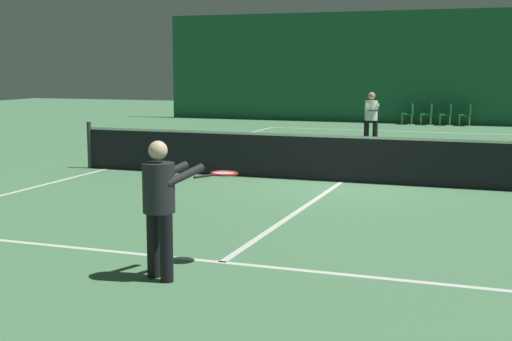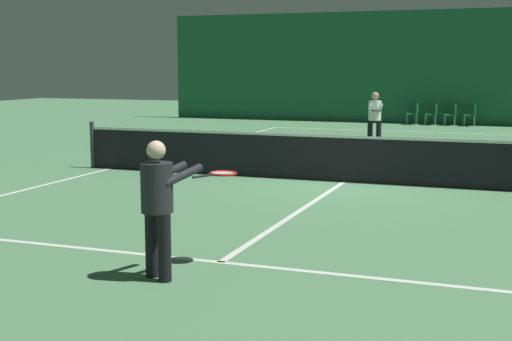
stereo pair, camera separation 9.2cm
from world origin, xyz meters
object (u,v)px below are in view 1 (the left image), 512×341
(player_near, at_px, (162,199))
(courtside_chair_2, at_px, (447,113))
(courtside_chair_0, at_px, (409,112))
(tennis_net, at_px, (342,157))
(courtside_chair_3, at_px, (467,114))
(player_far, at_px, (371,115))
(courtside_chair_1, at_px, (428,113))

(player_near, distance_m, courtside_chair_2, 22.35)
(courtside_chair_0, bearing_deg, tennis_net, 2.66)
(player_near, bearing_deg, courtside_chair_0, 27.06)
(player_near, xyz_separation_m, courtside_chair_3, (1.89, 22.32, -0.41))
(player_near, bearing_deg, courtside_chair_3, 21.33)
(tennis_net, xyz_separation_m, courtside_chair_2, (0.79, 15.10, -0.03))
(tennis_net, xyz_separation_m, player_far, (-0.63, 6.43, 0.42))
(player_near, bearing_deg, courtside_chair_1, 25.14)
(player_near, relative_size, courtside_chair_3, 1.84)
(player_far, height_order, courtside_chair_3, player_far)
(tennis_net, height_order, player_near, player_near)
(courtside_chair_1, bearing_deg, tennis_net, -0.17)
(player_near, bearing_deg, player_far, 27.31)
(tennis_net, bearing_deg, courtside_chair_0, 92.66)
(player_near, xyz_separation_m, courtside_chair_1, (0.40, 22.32, -0.41))
(courtside_chair_3, bearing_deg, player_near, -4.85)
(courtside_chair_2, bearing_deg, courtside_chair_1, -90.00)
(courtside_chair_0, distance_m, courtside_chair_3, 2.24)
(player_near, distance_m, courtside_chair_3, 22.40)
(tennis_net, bearing_deg, courtside_chair_2, 87.01)
(courtside_chair_2, relative_size, courtside_chair_3, 1.00)
(courtside_chair_2, distance_m, courtside_chair_3, 0.75)
(courtside_chair_3, bearing_deg, courtside_chair_0, -90.00)
(courtside_chair_0, relative_size, courtside_chair_3, 1.00)
(courtside_chair_2, bearing_deg, courtside_chair_0, -90.00)
(player_near, height_order, player_far, player_far)
(courtside_chair_1, bearing_deg, courtside_chair_2, 90.00)
(player_far, relative_size, courtside_chair_1, 1.90)
(courtside_chair_1, height_order, courtside_chair_2, same)
(player_near, distance_m, courtside_chair_0, 22.33)
(tennis_net, relative_size, courtside_chair_3, 14.29)
(courtside_chair_0, xyz_separation_m, courtside_chair_1, (0.75, 0.00, 0.00))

